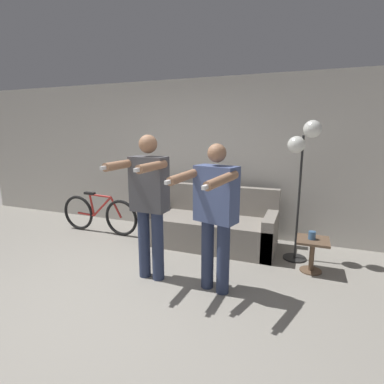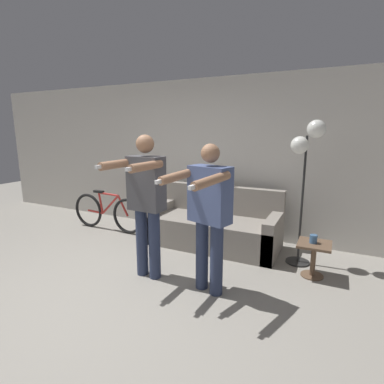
{
  "view_description": "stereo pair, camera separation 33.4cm",
  "coord_description": "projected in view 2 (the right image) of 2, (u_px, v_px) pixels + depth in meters",
  "views": [
    {
      "loc": [
        1.72,
        -2.36,
        1.76
      ],
      "look_at": [
        0.33,
        1.23,
        0.96
      ],
      "focal_mm": 28.0,
      "sensor_mm": 36.0,
      "label": 1
    },
    {
      "loc": [
        2.02,
        -2.23,
        1.76
      ],
      "look_at": [
        0.33,
        1.23,
        0.96
      ],
      "focal_mm": 28.0,
      "sensor_mm": 36.0,
      "label": 2
    }
  ],
  "objects": [
    {
      "name": "person_right",
      "position": [
        208.0,
        210.0,
        3.15
      ],
      "size": [
        0.63,
        0.77,
        1.63
      ],
      "rotation": [
        0.0,
        0.0,
        -0.27
      ],
      "color": "#2D3856",
      "rests_on": "ground_plane"
    },
    {
      "name": "ground_plane",
      "position": [
        113.0,
        298.0,
        3.19
      ],
      "size": [
        16.0,
        16.0,
        0.0
      ],
      "primitive_type": "plane",
      "color": "gray"
    },
    {
      "name": "floor_lamp",
      "position": [
        307.0,
        151.0,
        3.75
      ],
      "size": [
        0.4,
        0.31,
        1.89
      ],
      "color": "black",
      "rests_on": "ground_plane"
    },
    {
      "name": "side_table",
      "position": [
        314.0,
        253.0,
        3.62
      ],
      "size": [
        0.38,
        0.38,
        0.43
      ],
      "color": "brown",
      "rests_on": "ground_plane"
    },
    {
      "name": "cup",
      "position": [
        313.0,
        239.0,
        3.59
      ],
      "size": [
        0.09,
        0.09,
        0.1
      ],
      "color": "#3D6693",
      "rests_on": "side_table"
    },
    {
      "name": "person_left",
      "position": [
        146.0,
        198.0,
        3.48
      ],
      "size": [
        0.51,
        0.69,
        1.71
      ],
      "rotation": [
        0.0,
        0.0,
        -0.05
      ],
      "color": "#2D3856",
      "rests_on": "ground_plane"
    },
    {
      "name": "wall_back",
      "position": [
        207.0,
        158.0,
        5.13
      ],
      "size": [
        10.0,
        0.05,
        2.6
      ],
      "color": "beige",
      "rests_on": "ground_plane"
    },
    {
      "name": "couch",
      "position": [
        214.0,
        227.0,
        4.64
      ],
      "size": [
        1.99,
        0.84,
        0.89
      ],
      "color": "gray",
      "rests_on": "ground_plane"
    },
    {
      "name": "cat",
      "position": [
        223.0,
        181.0,
        4.76
      ],
      "size": [
        0.41,
        0.12,
        0.18
      ],
      "color": "silver",
      "rests_on": "couch"
    },
    {
      "name": "bicycle",
      "position": [
        107.0,
        212.0,
        5.33
      ],
      "size": [
        1.52,
        0.07,
        0.71
      ],
      "color": "black",
      "rests_on": "ground_plane"
    }
  ]
}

